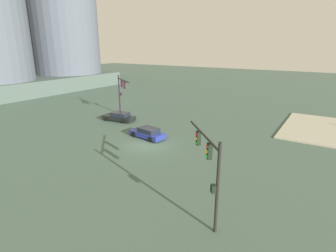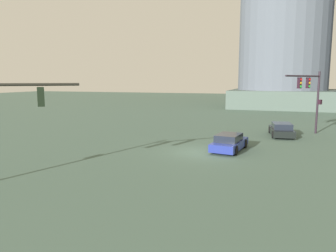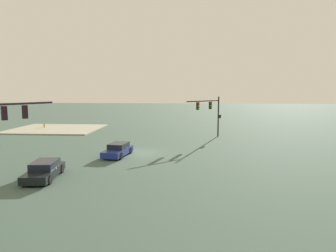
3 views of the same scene
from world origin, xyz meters
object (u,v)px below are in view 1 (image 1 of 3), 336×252
at_px(traffic_signal_opposite_side, 122,89).
at_px(sedan_car_approaching, 119,117).
at_px(sedan_car_waiting_far, 148,133).
at_px(traffic_signal_near_corner, 209,160).

bearing_deg(traffic_signal_opposite_side, sedan_car_approaching, -25.40).
distance_m(sedan_car_approaching, sedan_car_waiting_far, 8.32).
relative_size(sedan_car_approaching, sedan_car_waiting_far, 1.05).
xyz_separation_m(sedan_car_approaching, sedan_car_waiting_far, (-3.58, -7.51, -0.00)).
bearing_deg(sedan_car_approaching, traffic_signal_near_corner, 138.43).
bearing_deg(sedan_car_approaching, traffic_signal_opposite_side, -65.85).
distance_m(traffic_signal_opposite_side, sedan_car_waiting_far, 11.24).
xyz_separation_m(traffic_signal_near_corner, sedan_car_waiting_far, (9.44, 11.46, -3.09)).
xyz_separation_m(traffic_signal_near_corner, traffic_signal_opposite_side, (15.34, 20.38, 0.37)).
bearing_deg(traffic_signal_near_corner, traffic_signal_opposite_side, 10.67).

